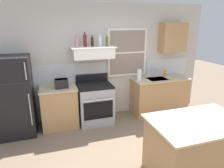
# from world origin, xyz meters

# --- Properties ---
(back_wall) EXTENTS (5.40, 0.11, 2.70)m
(back_wall) POSITION_xyz_m (0.03, 2.23, 1.35)
(back_wall) COLOR beige
(back_wall) RESTS_ON ground_plane
(refrigerator) EXTENTS (0.70, 0.72, 1.63)m
(refrigerator) POSITION_xyz_m (-1.90, 1.84, 0.82)
(refrigerator) COLOR black
(refrigerator) RESTS_ON ground_plane
(counter_left_of_stove) EXTENTS (0.79, 0.63, 0.91)m
(counter_left_of_stove) POSITION_xyz_m (-1.05, 1.90, 0.46)
(counter_left_of_stove) COLOR tan
(counter_left_of_stove) RESTS_ON ground_plane
(toaster) EXTENTS (0.30, 0.20, 0.19)m
(toaster) POSITION_xyz_m (-0.97, 1.87, 1.01)
(toaster) COLOR black
(toaster) RESTS_ON counter_left_of_stove
(stove_range) EXTENTS (0.76, 0.69, 1.09)m
(stove_range) POSITION_xyz_m (-0.25, 1.86, 0.46)
(stove_range) COLOR #9EA0A5
(stove_range) RESTS_ON ground_plane
(range_hood_shelf) EXTENTS (0.96, 0.52, 0.24)m
(range_hood_shelf) POSITION_xyz_m (-0.25, 1.96, 1.62)
(range_hood_shelf) COLOR white
(bottle_rose_pink) EXTENTS (0.07, 0.07, 0.28)m
(bottle_rose_pink) POSITION_xyz_m (-0.59, 1.94, 1.86)
(bottle_rose_pink) COLOR #C67F84
(bottle_rose_pink) RESTS_ON range_hood_shelf
(bottle_red_label_wine) EXTENTS (0.07, 0.07, 0.31)m
(bottle_red_label_wine) POSITION_xyz_m (-0.40, 2.01, 1.88)
(bottle_red_label_wine) COLOR maroon
(bottle_red_label_wine) RESTS_ON range_hood_shelf
(bottle_brown_stout) EXTENTS (0.06, 0.06, 0.24)m
(bottle_brown_stout) POSITION_xyz_m (-0.25, 2.00, 1.84)
(bottle_brown_stout) COLOR #381E0F
(bottle_brown_stout) RESTS_ON range_hood_shelf
(bottle_clear_tall) EXTENTS (0.06, 0.06, 0.30)m
(bottle_clear_tall) POSITION_xyz_m (-0.09, 1.93, 1.87)
(bottle_clear_tall) COLOR silver
(bottle_clear_tall) RESTS_ON range_hood_shelf
(bottle_olive_oil_square) EXTENTS (0.06, 0.06, 0.25)m
(bottle_olive_oil_square) POSITION_xyz_m (0.07, 1.96, 1.85)
(bottle_olive_oil_square) COLOR #4C601E
(bottle_olive_oil_square) RESTS_ON range_hood_shelf
(counter_right_with_sink) EXTENTS (1.43, 0.63, 0.91)m
(counter_right_with_sink) POSITION_xyz_m (1.45, 1.90, 0.46)
(counter_right_with_sink) COLOR tan
(counter_right_with_sink) RESTS_ON ground_plane
(sink_faucet) EXTENTS (0.03, 0.17, 0.28)m
(sink_faucet) POSITION_xyz_m (1.35, 2.00, 1.08)
(sink_faucet) COLOR silver
(sink_faucet) RESTS_ON counter_right_with_sink
(paper_towel_roll) EXTENTS (0.11, 0.11, 0.27)m
(paper_towel_roll) POSITION_xyz_m (0.86, 1.90, 1.04)
(paper_towel_roll) COLOR white
(paper_towel_roll) RESTS_ON counter_right_with_sink
(dish_soap_bottle) EXTENTS (0.06, 0.06, 0.18)m
(dish_soap_bottle) POSITION_xyz_m (1.63, 2.00, 1.00)
(dish_soap_bottle) COLOR orange
(dish_soap_bottle) RESTS_ON counter_right_with_sink
(kitchen_island) EXTENTS (1.40, 0.90, 0.91)m
(kitchen_island) POSITION_xyz_m (0.78, -0.27, 0.46)
(kitchen_island) COLOR tan
(kitchen_island) RESTS_ON ground_plane
(upper_cabinet_right) EXTENTS (0.64, 0.32, 0.70)m
(upper_cabinet_right) POSITION_xyz_m (1.80, 2.04, 1.90)
(upper_cabinet_right) COLOR tan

